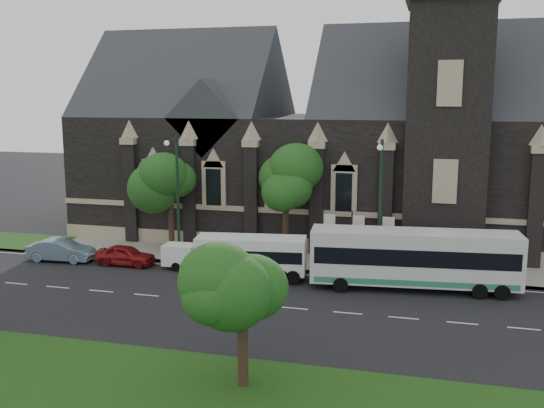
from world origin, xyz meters
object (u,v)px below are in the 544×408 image
(banner_flag_right, at_px, (386,236))
(street_lamp_near, at_px, (380,200))
(tour_coach, at_px, (414,258))
(car_far_red, at_px, (125,255))
(tree_park_east, at_px, (248,275))
(sedan, at_px, (61,250))
(tree_walk_right, at_px, (289,179))
(box_trailer, at_px, (180,255))
(banner_flag_center, at_px, (356,234))
(tree_walk_left, at_px, (173,176))
(shuttle_bus, at_px, (251,254))
(banner_flag_left, at_px, (327,233))
(street_lamp_mid, at_px, (177,192))

(banner_flag_right, bearing_deg, street_lamp_near, -98.56)
(tour_coach, xyz_separation_m, car_far_red, (-19.67, 0.46, -1.26))
(tree_park_east, xyz_separation_m, sedan, (-18.54, 14.82, -3.83))
(tree_walk_right, distance_m, box_trailer, 9.49)
(banner_flag_center, relative_size, tour_coach, 0.32)
(banner_flag_center, relative_size, car_far_red, 0.96)
(box_trailer, bearing_deg, banner_flag_right, 9.28)
(tree_walk_right, bearing_deg, tree_walk_left, -179.94)
(banner_flag_right, relative_size, box_trailer, 1.28)
(shuttle_bus, distance_m, car_far_red, 9.49)
(banner_flag_center, bearing_deg, banner_flag_left, 180.00)
(car_far_red, bearing_deg, tree_walk_left, -17.90)
(tree_park_east, bearing_deg, shuttle_bus, 106.13)
(street_lamp_near, bearing_deg, sedan, -175.91)
(tree_walk_right, distance_m, sedan, 17.18)
(tree_walk_right, bearing_deg, street_lamp_near, -28.06)
(tour_coach, distance_m, sedan, 24.70)
(tree_park_east, distance_m, tree_walk_left, 23.36)
(box_trailer, bearing_deg, tree_walk_left, 113.67)
(street_lamp_near, distance_m, sedan, 22.84)
(tree_walk_left, bearing_deg, sedan, -141.60)
(banner_flag_center, distance_m, car_far_red, 16.09)
(tree_walk_right, bearing_deg, car_far_red, -154.65)
(street_lamp_near, bearing_deg, car_far_red, -175.40)
(street_lamp_near, bearing_deg, shuttle_bus, -164.98)
(tree_walk_left, relative_size, car_far_red, 1.83)
(shuttle_bus, height_order, box_trailer, shuttle_bus)
(tour_coach, bearing_deg, tree_walk_left, 157.29)
(street_lamp_near, distance_m, car_far_red, 17.98)
(tree_walk_right, distance_m, banner_flag_right, 8.05)
(tree_park_east, xyz_separation_m, tree_walk_right, (-2.96, 20.04, 1.20))
(tree_walk_left, bearing_deg, box_trailer, -63.10)
(tree_walk_left, xyz_separation_m, banner_flag_left, (12.08, -1.70, -3.35))
(street_lamp_near, relative_size, banner_flag_left, 2.25)
(banner_flag_right, height_order, box_trailer, banner_flag_right)
(street_lamp_mid, height_order, tour_coach, street_lamp_mid)
(street_lamp_near, height_order, car_far_red, street_lamp_near)
(tree_walk_left, xyz_separation_m, shuttle_bus, (7.84, -5.74, -4.15))
(tree_walk_left, bearing_deg, car_far_red, -107.48)
(car_far_red, bearing_deg, banner_flag_right, -79.83)
(tour_coach, bearing_deg, box_trailer, 171.45)
(shuttle_bus, bearing_deg, banner_flag_left, 35.90)
(sedan, bearing_deg, street_lamp_near, -90.24)
(banner_flag_center, bearing_deg, car_far_red, -168.09)
(shuttle_bus, bearing_deg, box_trailer, 161.81)
(street_lamp_mid, distance_m, banner_flag_center, 12.73)
(tour_coach, bearing_deg, shuttle_bus, 175.65)
(shuttle_bus, relative_size, sedan, 1.52)
(tree_walk_left, xyz_separation_m, box_trailer, (2.40, -4.74, -4.80))
(street_lamp_near, relative_size, box_trailer, 2.87)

